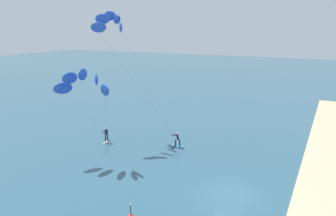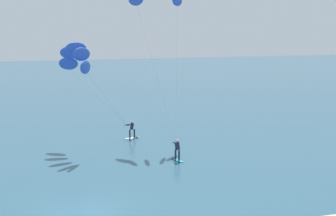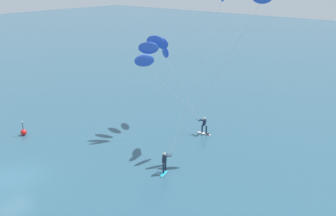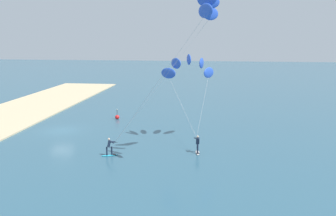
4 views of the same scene
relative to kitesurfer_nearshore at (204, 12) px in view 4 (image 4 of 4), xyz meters
The scene contains 4 objects.
ground_plane 22.56m from the kitesurfer_nearshore, 118.24° to the right, with size 240.00×240.00×0.00m, color #2D566B.
kitesurfer_nearshore is the anchor object (origin of this frame).
kitesurfer_mid_water 9.21m from the kitesurfer_nearshore, 167.58° to the right, with size 7.13×5.60×8.94m.
marker_buoy 22.92m from the kitesurfer_nearshore, 143.11° to the right, with size 0.56×0.56×1.38m.
Camera 4 is at (39.27, 17.45, 10.81)m, focal length 39.29 mm.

